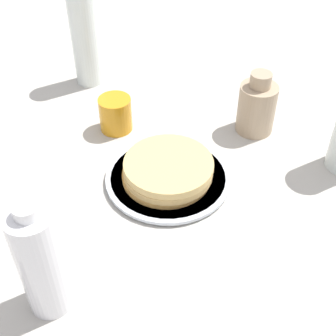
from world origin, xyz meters
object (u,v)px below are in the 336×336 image
object	(u,v)px
pancake_stack	(168,170)
cream_jug	(257,106)
water_bottle_far	(85,40)
juice_glass	(115,114)
water_bottle_mid	(41,261)
plate	(168,178)

from	to	relation	value
pancake_stack	cream_jug	bearing A→B (deg)	-153.86
pancake_stack	cream_jug	world-z (taller)	cream_jug
cream_jug	water_bottle_far	xyz separation A→B (m)	(0.32, -0.30, 0.05)
juice_glass	cream_jug	bearing A→B (deg)	163.57
cream_jug	water_bottle_mid	distance (m)	0.58
pancake_stack	juice_glass	xyz separation A→B (m)	(0.06, -0.20, 0.01)
juice_glass	plate	bearing A→B (deg)	108.17
pancake_stack	water_bottle_mid	bearing A→B (deg)	40.16
cream_jug	water_bottle_far	distance (m)	0.45
water_bottle_far	juice_glass	bearing A→B (deg)	97.06
plate	cream_jug	xyz separation A→B (m)	(-0.23, -0.11, 0.05)
cream_jug	water_bottle_far	bearing A→B (deg)	-43.18
pancake_stack	water_bottle_mid	size ratio (longest dim) A/B	0.83
juice_glass	water_bottle_far	size ratio (longest dim) A/B	0.32
juice_glass	water_bottle_far	xyz separation A→B (m)	(0.03, -0.22, 0.08)
juice_glass	water_bottle_mid	size ratio (longest dim) A/B	0.36
cream_jug	pancake_stack	bearing A→B (deg)	26.14
cream_jug	water_bottle_far	world-z (taller)	water_bottle_far
plate	cream_jug	distance (m)	0.26
plate	water_bottle_far	world-z (taller)	water_bottle_far
pancake_stack	water_bottle_mid	distance (m)	0.33
juice_glass	water_bottle_mid	world-z (taller)	water_bottle_mid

